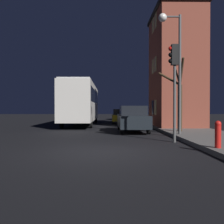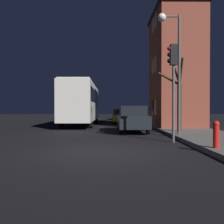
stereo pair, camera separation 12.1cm
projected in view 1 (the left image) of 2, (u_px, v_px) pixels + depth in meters
name	position (u px, v px, depth m)	size (l,w,h in m)	color
ground_plane	(100.00, 151.00, 8.64)	(120.00, 120.00, 0.00)	black
brick_building	(175.00, 69.00, 18.97)	(3.42, 5.49, 8.69)	brown
streetlamp	(173.00, 50.00, 12.85)	(1.19, 0.43, 6.21)	#4C4C4C
traffic_light	(174.00, 72.00, 10.93)	(0.43, 0.24, 4.30)	#4C4C4C
bare_tree	(179.00, 99.00, 14.36)	(1.30, 1.61, 4.10)	#382819
bus	(82.00, 101.00, 22.76)	(2.45, 11.59, 3.69)	beige
car_near_lane	(132.00, 119.00, 15.94)	(1.77, 4.72, 1.66)	black
car_mid_lane	(121.00, 116.00, 25.44)	(1.84, 4.30, 1.44)	olive
car_far_lane	(120.00, 114.00, 33.80)	(1.78, 3.81, 1.41)	#B7BABF
fire_hydrant	(218.00, 134.00, 8.28)	(0.21, 0.21, 0.91)	red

